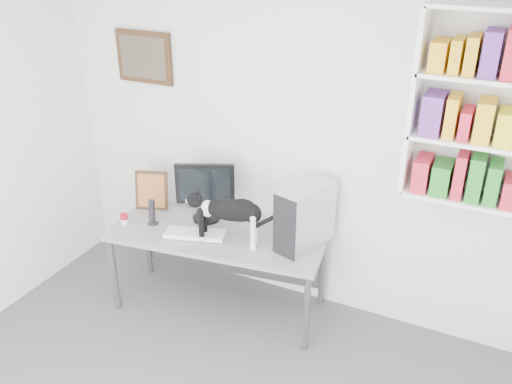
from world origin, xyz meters
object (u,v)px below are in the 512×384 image
at_px(desk, 219,271).
at_px(cat, 230,221).
at_px(bookshelf, 499,112).
at_px(leaning_print, 152,189).
at_px(soup_can, 124,219).
at_px(speaker, 152,212).
at_px(pc_tower, 305,216).
at_px(monitor, 205,192).
at_px(keyboard, 195,234).

bearing_deg(desk, cat, -36.15).
height_order(bookshelf, desk, bookshelf).
xyz_separation_m(bookshelf, cat, (-1.64, -0.41, -0.95)).
relative_size(leaning_print, soup_can, 3.81).
xyz_separation_m(bookshelf, soup_can, (-2.56, -0.51, -1.10)).
bearing_deg(speaker, leaning_print, 111.54).
height_order(pc_tower, leaning_print, pc_tower).
bearing_deg(monitor, bookshelf, -20.47).
relative_size(speaker, cat, 0.34).
xyz_separation_m(pc_tower, soup_can, (-1.41, -0.35, -0.20)).
distance_m(speaker, cat, 0.72).
height_order(keyboard, leaning_print, leaning_print).
bearing_deg(cat, keyboard, 169.21).
height_order(bookshelf, cat, bookshelf).
distance_m(speaker, leaning_print, 0.29).
xyz_separation_m(bookshelf, keyboard, (-1.95, -0.42, -1.13)).
bearing_deg(keyboard, pc_tower, 0.71).
bearing_deg(keyboard, leaning_print, 139.32).
bearing_deg(bookshelf, soup_can, -168.77).
bearing_deg(bookshelf, pc_tower, -172.07).
height_order(monitor, keyboard, monitor).
distance_m(bookshelf, monitor, 2.20).
xyz_separation_m(desk, pc_tower, (0.66, 0.16, 0.59)).
bearing_deg(desk, pc_tower, 5.65).
bearing_deg(leaning_print, monitor, -17.68).
xyz_separation_m(monitor, speaker, (-0.35, -0.25, -0.14)).
bearing_deg(monitor, pc_tower, -25.34).
bearing_deg(leaning_print, pc_tower, -19.56).
bearing_deg(soup_can, cat, 6.06).
bearing_deg(speaker, soup_can, -167.33).
bearing_deg(soup_can, speaker, 26.50).
xyz_separation_m(leaning_print, soup_can, (-0.04, -0.33, -0.12)).
distance_m(desk, pc_tower, 0.90).
xyz_separation_m(desk, speaker, (-0.55, -0.09, 0.46)).
bearing_deg(bookshelf, desk, -169.95).
distance_m(pc_tower, leaning_print, 1.37).
height_order(speaker, cat, cat).
relative_size(bookshelf, desk, 0.74).
relative_size(speaker, leaning_print, 0.64).
xyz_separation_m(monitor, leaning_print, (-0.51, -0.02, -0.08)).
bearing_deg(monitor, speaker, -168.76).
height_order(desk, cat, cat).
xyz_separation_m(speaker, soup_can, (-0.20, -0.10, -0.06)).
height_order(monitor, speaker, monitor).
bearing_deg(pc_tower, keyboard, -145.60).
xyz_separation_m(leaning_print, cat, (0.88, -0.24, 0.03)).
height_order(desk, monitor, monitor).
height_order(pc_tower, soup_can, pc_tower).
height_order(leaning_print, cat, cat).
distance_m(speaker, soup_can, 0.24).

